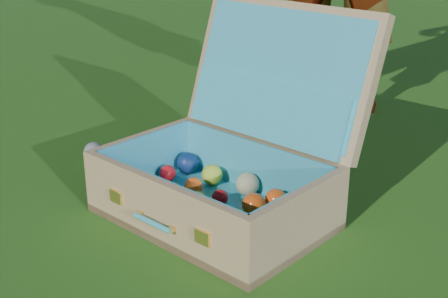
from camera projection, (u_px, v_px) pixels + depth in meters
ground at (207, 186)px, 1.90m from camera, size 60.00×60.00×0.00m
stray_ball at (94, 152)px, 2.07m from camera, size 0.07×0.07×0.07m
suitcase at (233, 157)px, 1.70m from camera, size 0.75×0.73×0.55m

